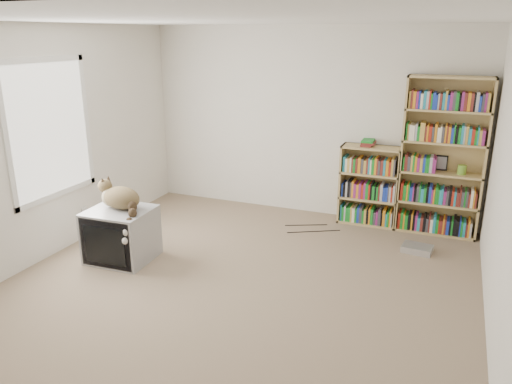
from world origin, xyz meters
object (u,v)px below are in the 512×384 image
at_px(bookcase_short, 369,188).
at_px(bookcase_tall, 442,162).
at_px(crt_tv, 122,234).
at_px(cat, 122,202).
at_px(dvd_player, 417,249).

bearing_deg(bookcase_short, bookcase_tall, 0.14).
distance_m(crt_tv, bookcase_tall, 3.86).
height_order(crt_tv, cat, cat).
bearing_deg(cat, crt_tv, 179.74).
xyz_separation_m(crt_tv, bookcase_short, (2.32, 2.12, 0.19)).
xyz_separation_m(crt_tv, bookcase_tall, (3.16, 2.12, 0.62)).
distance_m(cat, bookcase_short, 3.12).
bearing_deg(cat, bookcase_short, 49.50).
bearing_deg(crt_tv, bookcase_tall, 31.60).
relative_size(cat, dvd_player, 1.96).
bearing_deg(bookcase_tall, cat, -145.71).
distance_m(bookcase_tall, dvd_player, 1.14).
relative_size(crt_tv, bookcase_short, 0.67).
xyz_separation_m(crt_tv, dvd_player, (3.02, 1.40, -0.25)).
relative_size(crt_tv, dvd_player, 2.08).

